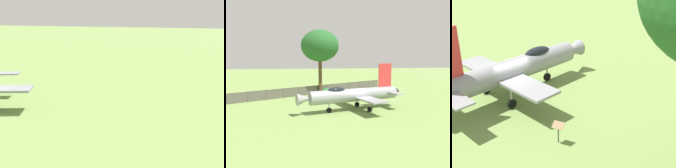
# 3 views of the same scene
# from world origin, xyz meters

# --- Properties ---
(ground_plane) EXTENTS (200.00, 200.00, 0.00)m
(ground_plane) POSITION_xyz_m (0.00, 0.00, 0.00)
(ground_plane) COLOR #75934C
(display_jet) EXTENTS (12.65, 8.80, 5.36)m
(display_jet) POSITION_xyz_m (0.33, 0.09, 1.84)
(display_jet) COLOR gray
(display_jet) RESTS_ON ground_plane
(info_plaque) EXTENTS (0.67, 0.72, 1.14)m
(info_plaque) POSITION_xyz_m (0.10, -6.23, 0.85)
(info_plaque) COLOR #333333
(info_plaque) RESTS_ON ground_plane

